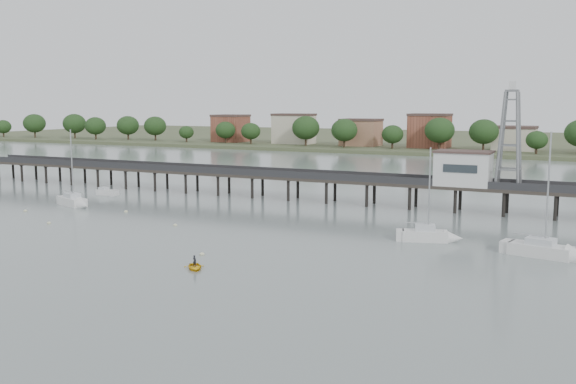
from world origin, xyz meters
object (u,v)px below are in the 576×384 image
object	(u,v)px
lattice_tower	(510,140)
sailboat_b	(76,202)
white_tender	(107,192)
sailboat_c	(433,236)
yellow_dinghy	(195,269)
sailboat_d	(554,252)
pier	(312,179)

from	to	relation	value
lattice_tower	sailboat_b	distance (m)	67.50
lattice_tower	white_tender	world-z (taller)	lattice_tower
sailboat_c	sailboat_b	xyz separation A→B (m)	(-57.61, 1.16, -0.01)
sailboat_c	yellow_dinghy	size ratio (longest dim) A/B	4.08
lattice_tower	yellow_dinghy	bearing A→B (deg)	-117.04
sailboat_d	pier	bearing A→B (deg)	158.96
lattice_tower	sailboat_b	bearing A→B (deg)	-160.76
yellow_dinghy	sailboat_c	bearing A→B (deg)	12.68
white_tender	sailboat_d	bearing A→B (deg)	-11.93
pier	yellow_dinghy	distance (m)	47.17
lattice_tower	yellow_dinghy	world-z (taller)	lattice_tower
lattice_tower	sailboat_c	world-z (taller)	lattice_tower
sailboat_b	pier	bearing A→B (deg)	54.65
sailboat_d	white_tender	size ratio (longest dim) A/B	3.56
sailboat_d	sailboat_b	xyz separation A→B (m)	(-71.10, 3.92, 0.01)
sailboat_c	yellow_dinghy	world-z (taller)	sailboat_c
sailboat_b	yellow_dinghy	xyz separation A→B (m)	(39.31, -24.37, -0.64)
yellow_dinghy	white_tender	bearing A→B (deg)	101.03
sailboat_c	white_tender	world-z (taller)	sailboat_c
yellow_dinghy	lattice_tower	bearing A→B (deg)	23.90
white_tender	yellow_dinghy	size ratio (longest dim) A/B	1.38
pier	white_tender	world-z (taller)	pier
sailboat_d	white_tender	world-z (taller)	sailboat_d
lattice_tower	sailboat_b	xyz separation A→B (m)	(-62.96, -21.98, -10.46)
lattice_tower	sailboat_c	bearing A→B (deg)	-103.03
lattice_tower	white_tender	xyz separation A→B (m)	(-67.48, -9.71, -10.62)
pier	sailboat_d	world-z (taller)	sailboat_d
sailboat_d	sailboat_c	bearing A→B (deg)	-179.45
sailboat_b	white_tender	world-z (taller)	sailboat_b
lattice_tower	sailboat_d	size ratio (longest dim) A/B	1.09
sailboat_b	white_tender	xyz separation A→B (m)	(-4.52, 12.27, -0.16)
pier	sailboat_b	world-z (taller)	sailboat_b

